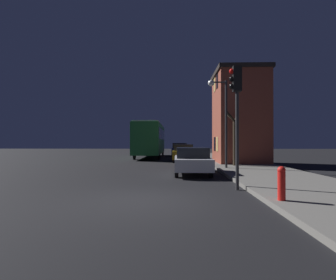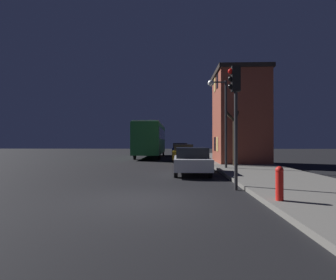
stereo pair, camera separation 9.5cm
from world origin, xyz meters
name	(u,v)px [view 1 (the left image)]	position (x,y,z in m)	size (l,w,h in m)	color
ground_plane	(145,200)	(0.00, 0.00, 0.00)	(120.00, 120.00, 0.00)	black
brick_building	(239,116)	(5.85, 12.85, 3.70)	(3.85, 4.68, 7.07)	brown
streetlamp	(221,109)	(3.63, 8.25, 3.73)	(1.16, 0.38, 5.32)	#28282B
traffic_light	(236,101)	(3.05, 1.69, 3.15)	(0.43, 0.24, 4.39)	#28282B
bare_tree	(235,137)	(4.84, 9.92, 2.04)	(1.43, 1.80, 4.09)	#2D2319
bus	(150,138)	(-1.94, 21.44, 2.20)	(2.60, 11.47, 3.70)	#1E6B33
car_near_lane	(192,160)	(1.75, 6.25, 0.74)	(1.81, 4.30, 1.41)	#B7BABF
car_mid_lane	(183,153)	(1.53, 15.28, 0.78)	(1.82, 4.22, 1.52)	olive
car_far_lane	(179,149)	(1.34, 24.45, 0.81)	(1.89, 4.35, 1.60)	navy
fire_hydrant	(282,182)	(3.71, -0.62, 0.63)	(0.21, 0.21, 0.91)	red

